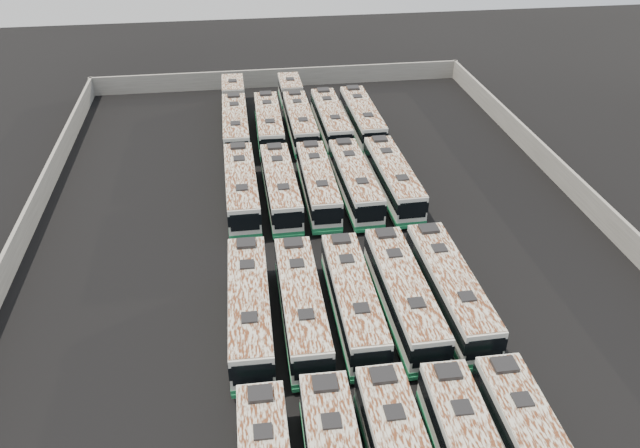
{
  "coord_description": "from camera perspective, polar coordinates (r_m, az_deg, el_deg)",
  "views": [
    {
      "loc": [
        -5.82,
        -38.02,
        26.67
      ],
      "look_at": [
        -0.08,
        1.35,
        1.6
      ],
      "focal_mm": 35.0,
      "sensor_mm": 36.0,
      "label": 1
    }
  ],
  "objects": [
    {
      "name": "bus_midfront_right",
      "position": [
        40.25,
        7.62,
        -6.44
      ],
      "size": [
        2.64,
        11.91,
        3.35
      ],
      "rotation": [
        0.0,
        0.0,
        0.01
      ],
      "color": "beige",
      "rests_on": "ground"
    },
    {
      "name": "bus_midfront_left",
      "position": [
        39.16,
        -1.7,
        -7.46
      ],
      "size": [
        2.55,
        11.65,
        3.28
      ],
      "rotation": [
        0.0,
        0.0,
        -0.01
      ],
      "color": "beige",
      "rests_on": "ground"
    },
    {
      "name": "bus_midback_right",
      "position": [
        52.75,
        3.2,
        3.89
      ],
      "size": [
        2.69,
        11.72,
        3.29
      ],
      "rotation": [
        0.0,
        0.0,
        0.02
      ],
      "color": "beige",
      "rests_on": "ground"
    },
    {
      "name": "bus_midback_left",
      "position": [
        51.94,
        -3.63,
        3.38
      ],
      "size": [
        2.58,
        11.64,
        3.27
      ],
      "rotation": [
        0.0,
        0.0,
        0.01
      ],
      "color": "beige",
      "rests_on": "ground"
    },
    {
      "name": "bus_midfront_far_right",
      "position": [
        41.23,
        11.79,
        -5.85
      ],
      "size": [
        2.69,
        11.9,
        3.34
      ],
      "rotation": [
        0.0,
        0.0,
        0.01
      ],
      "color": "beige",
      "rests_on": "ground"
    },
    {
      "name": "perimeter_wall",
      "position": [
        46.19,
        0.34,
        -1.4
      ],
      "size": [
        45.2,
        73.2,
        2.2
      ],
      "color": "slate",
      "rests_on": "ground"
    },
    {
      "name": "bus_back_far_left",
      "position": [
        66.59,
        -7.79,
        9.87
      ],
      "size": [
        2.55,
        18.12,
        3.28
      ],
      "rotation": [
        0.0,
        0.0,
        -0.0
      ],
      "color": "beige",
      "rests_on": "ground"
    },
    {
      "name": "bus_midback_far_left",
      "position": [
        52.03,
        -7.19,
        3.29
      ],
      "size": [
        2.6,
        11.94,
        3.36
      ],
      "rotation": [
        0.0,
        0.0,
        0.01
      ],
      "color": "beige",
      "rests_on": "ground"
    },
    {
      "name": "bus_midfront_center",
      "position": [
        39.66,
        3.03,
        -6.94
      ],
      "size": [
        2.52,
        11.52,
        3.24
      ],
      "rotation": [
        0.0,
        0.0,
        -0.01
      ],
      "color": "beige",
      "rests_on": "ground"
    },
    {
      "name": "ground",
      "position": [
        46.8,
        0.34,
        -2.52
      ],
      "size": [
        140.0,
        140.0,
        0.0
      ],
      "primitive_type": "plane",
      "color": "black",
      "rests_on": "ground"
    },
    {
      "name": "bus_back_far_right",
      "position": [
        65.09,
        3.86,
        9.6
      ],
      "size": [
        2.61,
        11.93,
        3.36
      ],
      "rotation": [
        0.0,
        0.0,
        0.01
      ],
      "color": "beige",
      "rests_on": "ground"
    },
    {
      "name": "bus_midfront_far_left",
      "position": [
        39.14,
        -6.46,
        -7.64
      ],
      "size": [
        2.77,
        11.97,
        3.36
      ],
      "rotation": [
        0.0,
        0.0,
        -0.02
      ],
      "color": "beige",
      "rests_on": "ground"
    },
    {
      "name": "bus_midback_far_right",
      "position": [
        53.5,
        6.68,
        4.14
      ],
      "size": [
        2.7,
        11.76,
        3.3
      ],
      "rotation": [
        0.0,
        0.0,
        0.02
      ],
      "color": "beige",
      "rests_on": "ground"
    },
    {
      "name": "bus_back_center",
      "position": [
        66.96,
        -2.15,
        10.24
      ],
      "size": [
        2.45,
        17.68,
        3.2
      ],
      "rotation": [
        0.0,
        0.0,
        0.0
      ],
      "color": "beige",
      "rests_on": "ground"
    },
    {
      "name": "bus_back_right",
      "position": [
        64.53,
        0.99,
        9.44
      ],
      "size": [
        2.56,
        11.74,
        3.3
      ],
      "rotation": [
        0.0,
        0.0,
        0.01
      ],
      "color": "beige",
      "rests_on": "ground"
    },
    {
      "name": "bus_midback_center",
      "position": [
        52.35,
        -0.2,
        3.68
      ],
      "size": [
        2.54,
        11.52,
        3.24
      ],
      "rotation": [
        0.0,
        0.0,
        -0.01
      ],
      "color": "beige",
      "rests_on": "ground"
    },
    {
      "name": "bus_back_left",
      "position": [
        63.9,
        -4.69,
        9.07
      ],
      "size": [
        2.63,
        11.6,
        3.26
      ],
      "rotation": [
        0.0,
        0.0,
        -0.02
      ],
      "color": "beige",
      "rests_on": "ground"
    }
  ]
}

